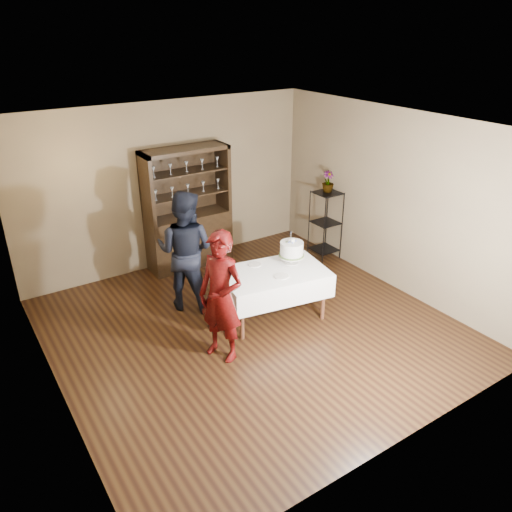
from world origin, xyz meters
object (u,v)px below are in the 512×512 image
object	(u,v)px
plant_etagere	(326,222)
woman	(221,297)
man	(185,251)
potted_plant	(328,182)
china_hutch	(189,228)
cake_table	(274,282)
cake	(292,250)

from	to	relation	value
plant_etagere	woman	distance (m)	3.28
woman	man	size ratio (longest dim) A/B	0.95
woman	potted_plant	bearing A→B (deg)	93.68
china_hutch	woman	bearing A→B (deg)	-108.06
woman	plant_etagere	bearing A→B (deg)	93.46
china_hutch	potted_plant	bearing A→B (deg)	-26.14
china_hutch	plant_etagere	bearing A→B (deg)	-26.83
china_hutch	man	distance (m)	1.40
cake_table	potted_plant	xyz separation A→B (m)	(1.89, 1.13, 0.82)
plant_etagere	cake_table	bearing A→B (deg)	-149.32
plant_etagere	cake_table	xyz separation A→B (m)	(-1.87, -1.11, -0.11)
cake	woman	bearing A→B (deg)	-161.53
plant_etagere	cake	distance (m)	1.85
plant_etagere	cake	world-z (taller)	cake
cake	potted_plant	xyz separation A→B (m)	(1.53, 1.05, 0.45)
plant_etagere	potted_plant	xyz separation A→B (m)	(0.02, 0.02, 0.71)
cake_table	woman	distance (m)	1.15
cake	man	bearing A→B (deg)	144.70
cake_table	cake	size ratio (longest dim) A/B	3.13
cake_table	man	world-z (taller)	man
cake_table	man	xyz separation A→B (m)	(-0.85, 0.94, 0.33)
man	cake	xyz separation A→B (m)	(1.21, -0.86, 0.04)
potted_plant	cake_table	bearing A→B (deg)	-149.03
cake_table	man	bearing A→B (deg)	132.38
plant_etagere	cake_table	distance (m)	2.18
china_hutch	woman	xyz separation A→B (m)	(-0.83, -2.55, 0.17)
cake_table	potted_plant	bearing A→B (deg)	30.97
china_hutch	woman	world-z (taller)	china_hutch
plant_etagere	woman	bearing A→B (deg)	-152.79
plant_etagere	potted_plant	distance (m)	0.71
woman	potted_plant	world-z (taller)	woman
cake	potted_plant	size ratio (longest dim) A/B	1.41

